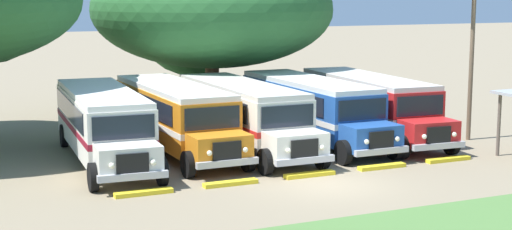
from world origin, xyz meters
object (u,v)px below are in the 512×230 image
object	(u,v)px
parked_bus_slot_2	(243,112)
broad_shade_tree	(214,8)
parked_bus_slot_3	(311,107)
parked_bus_slot_1	(175,114)
utility_pole	(472,58)
parked_bus_slot_4	(369,103)
parked_bus_slot_0	(103,121)

from	to	relation	value
parked_bus_slot_2	broad_shade_tree	size ratio (longest dim) A/B	0.79
parked_bus_slot_2	parked_bus_slot_3	size ratio (longest dim) A/B	1.00
parked_bus_slot_1	utility_pole	distance (m)	13.63
parked_bus_slot_4	utility_pole	world-z (taller)	utility_pole
parked_bus_slot_0	broad_shade_tree	world-z (taller)	broad_shade_tree
parked_bus_slot_3	broad_shade_tree	distance (m)	10.52
parked_bus_slot_1	parked_bus_slot_2	size ratio (longest dim) A/B	1.00
parked_bus_slot_1	utility_pole	bearing A→B (deg)	75.60
parked_bus_slot_0	utility_pole	bearing A→B (deg)	84.59
broad_shade_tree	parked_bus_slot_4	bearing A→B (deg)	-67.33
parked_bus_slot_4	broad_shade_tree	size ratio (longest dim) A/B	0.79
parked_bus_slot_4	parked_bus_slot_2	bearing A→B (deg)	-84.95
parked_bus_slot_3	broad_shade_tree	size ratio (longest dim) A/B	0.79
parked_bus_slot_4	broad_shade_tree	bearing A→B (deg)	-153.61
parked_bus_slot_0	parked_bus_slot_1	distance (m)	3.30
parked_bus_slot_1	utility_pole	world-z (taller)	utility_pole
parked_bus_slot_3	parked_bus_slot_2	bearing A→B (deg)	-85.92
broad_shade_tree	utility_pole	xyz separation A→B (m)	(7.76, -12.27, -2.06)
broad_shade_tree	parked_bus_slot_2	bearing A→B (deg)	-104.26
parked_bus_slot_2	parked_bus_slot_4	bearing A→B (deg)	91.38
parked_bus_slot_2	utility_pole	xyz separation A→B (m)	(10.25, -2.46, 2.20)
parked_bus_slot_1	parked_bus_slot_2	world-z (taller)	same
parked_bus_slot_1	parked_bus_slot_4	bearing A→B (deg)	85.68
parked_bus_slot_0	parked_bus_slot_4	bearing A→B (deg)	93.67
parked_bus_slot_0	parked_bus_slot_4	size ratio (longest dim) A/B	1.00
parked_bus_slot_0	parked_bus_slot_2	size ratio (longest dim) A/B	1.01
parked_bus_slot_1	parked_bus_slot_4	size ratio (longest dim) A/B	0.99
broad_shade_tree	utility_pole	bearing A→B (deg)	-57.70
parked_bus_slot_2	parked_bus_slot_3	bearing A→B (deg)	94.12
parked_bus_slot_0	parked_bus_slot_4	xyz separation A→B (m)	(12.57, -0.01, 0.00)
utility_pole	parked_bus_slot_0	bearing A→B (deg)	170.85
parked_bus_slot_3	parked_bus_slot_1	bearing A→B (deg)	-94.79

